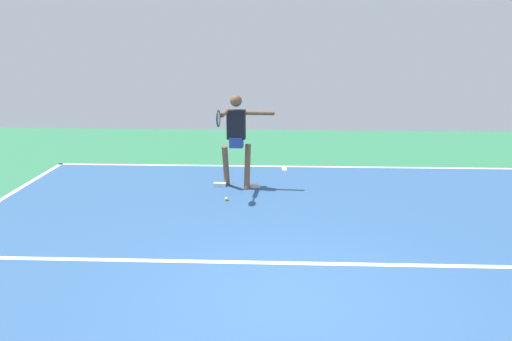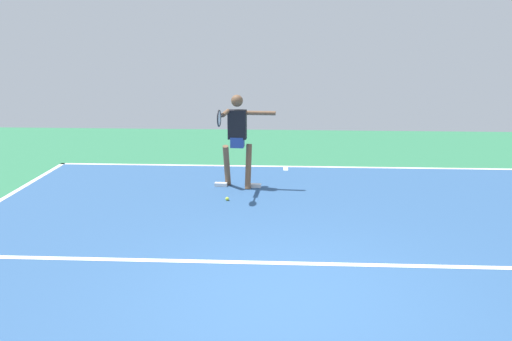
% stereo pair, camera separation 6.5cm
% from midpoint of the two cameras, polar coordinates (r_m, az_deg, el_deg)
% --- Properties ---
extents(ground_plane, '(21.22, 21.22, 0.00)m').
position_cam_midpoint_polar(ground_plane, '(6.03, 3.75, -13.69)').
color(ground_plane, '#2D754C').
extents(court_surface, '(10.21, 12.13, 0.00)m').
position_cam_midpoint_polar(court_surface, '(6.03, 3.75, -13.67)').
color(court_surface, '#2D5484').
rests_on(court_surface, ground_plane).
extents(court_line_baseline_near, '(10.21, 0.10, 0.01)m').
position_cam_midpoint_polar(court_line_baseline_near, '(11.68, 3.40, 0.45)').
color(court_line_baseline_near, white).
rests_on(court_line_baseline_near, ground_plane).
extents(court_line_service, '(7.66, 0.10, 0.01)m').
position_cam_midpoint_polar(court_line_service, '(6.86, 3.66, -10.00)').
color(court_line_service, white).
rests_on(court_line_service, ground_plane).
extents(court_line_centre_mark, '(0.10, 0.30, 0.01)m').
position_cam_midpoint_polar(court_line_centre_mark, '(11.49, 3.40, 0.20)').
color(court_line_centre_mark, white).
rests_on(court_line_centre_mark, ground_plane).
extents(tennis_player, '(1.17, 1.23, 1.79)m').
position_cam_midpoint_polar(tennis_player, '(9.85, -1.85, 3.88)').
color(tennis_player, brown).
rests_on(tennis_player, ground_plane).
extents(tennis_ball_centre_court, '(0.07, 0.07, 0.07)m').
position_cam_midpoint_polar(tennis_ball_centre_court, '(9.30, -2.94, -3.08)').
color(tennis_ball_centre_court, '#C6E53D').
rests_on(tennis_ball_centre_court, ground_plane).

